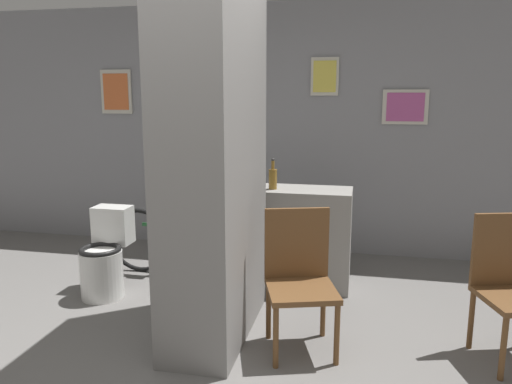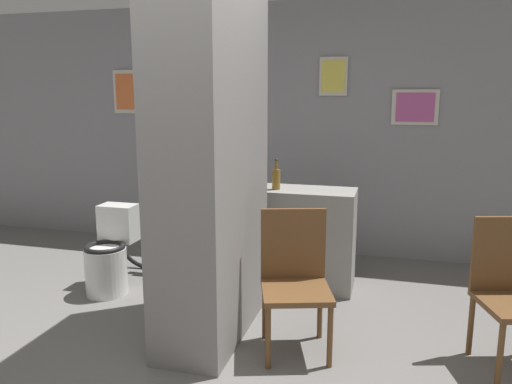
{
  "view_description": "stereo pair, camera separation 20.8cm",
  "coord_description": "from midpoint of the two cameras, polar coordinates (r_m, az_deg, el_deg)",
  "views": [
    {
      "loc": [
        1.1,
        -2.62,
        1.69
      ],
      "look_at": [
        0.33,
        1.0,
        0.95
      ],
      "focal_mm": 35.0,
      "sensor_mm": 36.0,
      "label": 1
    },
    {
      "loc": [
        1.3,
        -2.57,
        1.69
      ],
      "look_at": [
        0.33,
        1.0,
        0.95
      ],
      "focal_mm": 35.0,
      "sensor_mm": 36.0,
      "label": 2
    }
  ],
  "objects": [
    {
      "name": "ground_plane",
      "position": [
        3.32,
        -11.69,
        -19.56
      ],
      "size": [
        14.0,
        14.0,
        0.0
      ],
      "primitive_type": "plane",
      "color": "slate"
    },
    {
      "name": "wall_back",
      "position": [
        5.37,
        -0.89,
        7.16
      ],
      "size": [
        8.0,
        0.09,
        2.6
      ],
      "color": "gray",
      "rests_on": "ground_plane"
    },
    {
      "name": "pillar_center",
      "position": [
        3.39,
        -6.52,
        4.66
      ],
      "size": [
        0.51,
        1.21,
        2.6
      ],
      "color": "gray",
      "rests_on": "ground_plane"
    },
    {
      "name": "counter_shelf",
      "position": [
        4.43,
        1.93,
        -5.12
      ],
      "size": [
        1.15,
        0.44,
        0.87
      ],
      "color": "gray",
      "rests_on": "ground_plane"
    },
    {
      "name": "toilet",
      "position": [
        4.46,
        -18.19,
        -7.26
      ],
      "size": [
        0.35,
        0.51,
        0.73
      ],
      "color": "white",
      "rests_on": "ground_plane"
    },
    {
      "name": "chair_near_pillar",
      "position": [
        3.36,
        3.19,
        -9.42
      ],
      "size": [
        0.55,
        0.55,
        0.93
      ],
      "rotation": [
        0.0,
        0.0,
        0.3
      ],
      "color": "brown",
      "rests_on": "ground_plane"
    },
    {
      "name": "bicycle",
      "position": [
        4.71,
        -8.75,
        -5.68
      ],
      "size": [
        1.64,
        0.42,
        0.67
      ],
      "color": "black",
      "rests_on": "ground_plane"
    },
    {
      "name": "bottle_tall",
      "position": [
        4.27,
        0.54,
        1.62
      ],
      "size": [
        0.07,
        0.07,
        0.27
      ],
      "color": "olive",
      "rests_on": "counter_shelf"
    }
  ]
}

